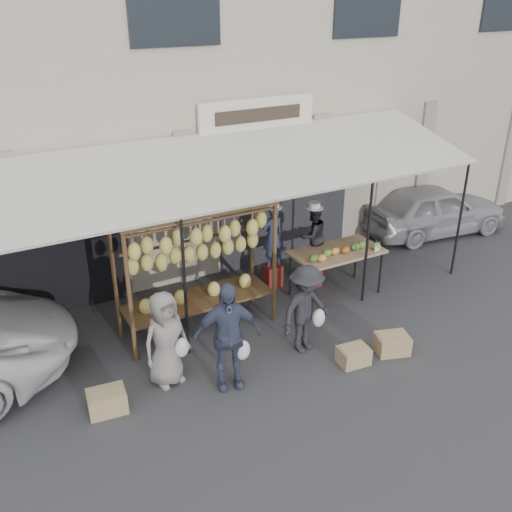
{
  "coord_description": "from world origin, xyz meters",
  "views": [
    {
      "loc": [
        -3.73,
        -6.01,
        5.3
      ],
      "look_at": [
        0.37,
        1.4,
        1.3
      ],
      "focal_mm": 40.0,
      "sensor_mm": 36.0,
      "label": 1
    }
  ],
  "objects_px": {
    "customer_left": "(165,339)",
    "crate_near_a": "(353,356)",
    "banana_rack": "(196,246)",
    "sedan": "(434,209)",
    "customer_right": "(306,309)",
    "produce_table": "(338,253)",
    "vendor_left": "(273,236)",
    "crate_near_b": "(392,344)",
    "customer_mid": "(227,336)",
    "crate_far": "(107,401)",
    "vendor_right": "(313,236)"
  },
  "relations": [
    {
      "from": "customer_left",
      "to": "crate_far",
      "type": "distance_m",
      "value": 1.15
    },
    {
      "from": "produce_table",
      "to": "vendor_right",
      "type": "bearing_deg",
      "value": 108.83
    },
    {
      "from": "customer_right",
      "to": "crate_far",
      "type": "bearing_deg",
      "value": 164.95
    },
    {
      "from": "vendor_left",
      "to": "sedan",
      "type": "relative_size",
      "value": 0.35
    },
    {
      "from": "crate_near_a",
      "to": "crate_far",
      "type": "height_order",
      "value": "crate_far"
    },
    {
      "from": "customer_left",
      "to": "customer_mid",
      "type": "xyz_separation_m",
      "value": [
        0.75,
        -0.49,
        0.1
      ]
    },
    {
      "from": "customer_left",
      "to": "crate_near_a",
      "type": "distance_m",
      "value": 2.91
    },
    {
      "from": "customer_left",
      "to": "crate_near_b",
      "type": "bearing_deg",
      "value": -30.15
    },
    {
      "from": "crate_near_b",
      "to": "sedan",
      "type": "relative_size",
      "value": 0.15
    },
    {
      "from": "produce_table",
      "to": "vendor_left",
      "type": "height_order",
      "value": "vendor_left"
    },
    {
      "from": "customer_left",
      "to": "sedan",
      "type": "height_order",
      "value": "customer_left"
    },
    {
      "from": "customer_left",
      "to": "crate_near_a",
      "type": "relative_size",
      "value": 3.21
    },
    {
      "from": "customer_mid",
      "to": "sedan",
      "type": "bearing_deg",
      "value": 37.94
    },
    {
      "from": "crate_far",
      "to": "sedan",
      "type": "distance_m",
      "value": 8.86
    },
    {
      "from": "banana_rack",
      "to": "sedan",
      "type": "relative_size",
      "value": 0.74
    },
    {
      "from": "sedan",
      "to": "customer_right",
      "type": "bearing_deg",
      "value": 122.99
    },
    {
      "from": "banana_rack",
      "to": "customer_mid",
      "type": "height_order",
      "value": "banana_rack"
    },
    {
      "from": "vendor_right",
      "to": "customer_mid",
      "type": "xyz_separation_m",
      "value": [
        -2.8,
        -1.99,
        -0.21
      ]
    },
    {
      "from": "customer_right",
      "to": "crate_far",
      "type": "height_order",
      "value": "customer_right"
    },
    {
      "from": "produce_table",
      "to": "vendor_right",
      "type": "distance_m",
      "value": 0.62
    },
    {
      "from": "vendor_left",
      "to": "sedan",
      "type": "distance_m",
      "value": 4.7
    },
    {
      "from": "crate_near_a",
      "to": "crate_far",
      "type": "xyz_separation_m",
      "value": [
        -3.64,
        0.76,
        0.02
      ]
    },
    {
      "from": "crate_near_b",
      "to": "sedan",
      "type": "height_order",
      "value": "sedan"
    },
    {
      "from": "produce_table",
      "to": "vendor_left",
      "type": "bearing_deg",
      "value": 133.94
    },
    {
      "from": "banana_rack",
      "to": "crate_near_b",
      "type": "xyz_separation_m",
      "value": [
        2.41,
        -2.1,
        -1.41
      ]
    },
    {
      "from": "crate_near_a",
      "to": "customer_left",
      "type": "bearing_deg",
      "value": 159.98
    },
    {
      "from": "customer_mid",
      "to": "crate_near_b",
      "type": "bearing_deg",
      "value": 4.12
    },
    {
      "from": "vendor_left",
      "to": "crate_near_a",
      "type": "height_order",
      "value": "vendor_left"
    },
    {
      "from": "vendor_left",
      "to": "customer_left",
      "type": "xyz_separation_m",
      "value": [
        -2.87,
        -1.84,
        -0.32
      ]
    },
    {
      "from": "customer_mid",
      "to": "sedan",
      "type": "distance_m",
      "value": 7.33
    },
    {
      "from": "vendor_right",
      "to": "crate_far",
      "type": "height_order",
      "value": "vendor_right"
    },
    {
      "from": "banana_rack",
      "to": "sedan",
      "type": "distance_m",
      "value": 6.71
    },
    {
      "from": "crate_near_a",
      "to": "crate_far",
      "type": "distance_m",
      "value": 3.72
    },
    {
      "from": "vendor_left",
      "to": "banana_rack",
      "type": "bearing_deg",
      "value": 17.74
    },
    {
      "from": "crate_far",
      "to": "crate_near_a",
      "type": "bearing_deg",
      "value": -11.8
    },
    {
      "from": "banana_rack",
      "to": "crate_far",
      "type": "relative_size",
      "value": 5.06
    },
    {
      "from": "vendor_right",
      "to": "crate_far",
      "type": "distance_m",
      "value": 4.91
    },
    {
      "from": "produce_table",
      "to": "crate_near_b",
      "type": "bearing_deg",
      "value": -99.74
    },
    {
      "from": "customer_left",
      "to": "crate_near_b",
      "type": "relative_size",
      "value": 2.9
    },
    {
      "from": "customer_mid",
      "to": "crate_far",
      "type": "xyz_separation_m",
      "value": [
        -1.72,
        0.28,
        -0.68
      ]
    },
    {
      "from": "customer_mid",
      "to": "crate_near_a",
      "type": "distance_m",
      "value": 2.1
    },
    {
      "from": "vendor_left",
      "to": "crate_near_a",
      "type": "relative_size",
      "value": 2.65
    },
    {
      "from": "banana_rack",
      "to": "crate_near_a",
      "type": "bearing_deg",
      "value": -50.6
    },
    {
      "from": "banana_rack",
      "to": "sedan",
      "type": "height_order",
      "value": "banana_rack"
    },
    {
      "from": "customer_right",
      "to": "crate_near_a",
      "type": "distance_m",
      "value": 1.02
    },
    {
      "from": "produce_table",
      "to": "customer_mid",
      "type": "relative_size",
      "value": 1.02
    },
    {
      "from": "crate_near_a",
      "to": "vendor_left",
      "type": "bearing_deg",
      "value": 86.12
    },
    {
      "from": "vendor_left",
      "to": "customer_right",
      "type": "bearing_deg",
      "value": 68.44
    },
    {
      "from": "produce_table",
      "to": "sedan",
      "type": "height_order",
      "value": "sedan"
    },
    {
      "from": "produce_table",
      "to": "customer_right",
      "type": "relative_size",
      "value": 1.14
    }
  ]
}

